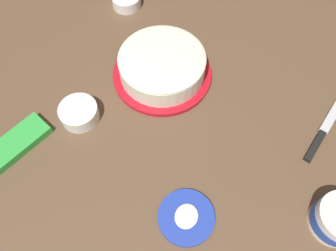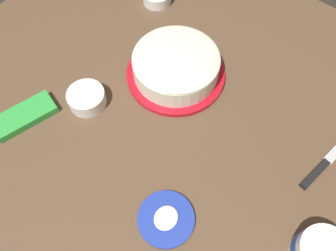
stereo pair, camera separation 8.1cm
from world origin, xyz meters
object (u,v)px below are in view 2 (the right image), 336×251
candy_box_lower (24,116)px  frosting_tub_lid (166,219)px  frosted_cake (176,66)px  sprinkle_bowl_blue (87,98)px  spreading_knife (327,161)px

candy_box_lower → frosting_tub_lid: bearing=108.7°
frosting_tub_lid → candy_box_lower: bearing=-86.8°
frosted_cake → candy_box_lower: bearing=-31.8°
frosting_tub_lid → candy_box_lower: (0.03, -0.45, 0.00)m
frosted_cake → candy_box_lower: size_ratio=1.72×
frosted_cake → sprinkle_bowl_blue: frosted_cake is taller
sprinkle_bowl_blue → frosting_tub_lid: bearing=72.8°
frosted_cake → frosting_tub_lid: frosted_cake is taller
frosted_cake → frosting_tub_lid: bearing=35.0°
spreading_knife → sprinkle_bowl_blue: sprinkle_bowl_blue is taller
frosted_cake → spreading_knife: 0.45m
frosted_cake → frosting_tub_lid: size_ratio=2.15×
frosting_tub_lid → spreading_knife: bearing=148.2°
frosting_tub_lid → sprinkle_bowl_blue: 0.37m
frosted_cake → frosting_tub_lid: 0.40m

